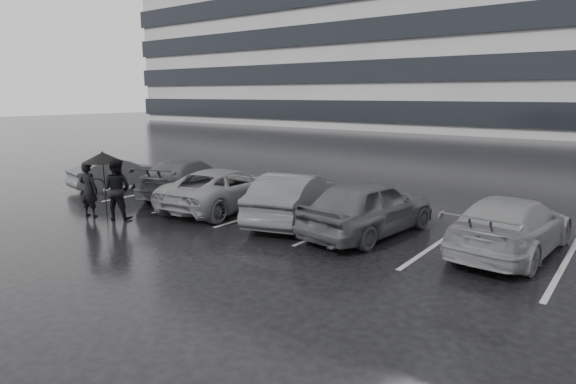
% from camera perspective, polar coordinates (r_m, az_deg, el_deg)
% --- Properties ---
extents(ground, '(160.00, 160.00, 0.00)m').
position_cam_1_polar(ground, '(12.41, -1.62, -5.90)').
color(ground, black).
rests_on(ground, ground).
extents(office_building, '(61.00, 26.00, 29.00)m').
position_cam_1_polar(office_building, '(65.22, 10.41, 20.70)').
color(office_building, '#949396').
rests_on(office_building, ground).
extents(car_main, '(2.29, 4.67, 1.53)m').
position_cam_1_polar(car_main, '(13.02, 9.55, -1.72)').
color(car_main, black).
rests_on(car_main, ground).
extents(car_west_a, '(2.73, 4.66, 1.45)m').
position_cam_1_polar(car_west_a, '(14.20, 0.70, -0.63)').
color(car_west_a, '#29292B').
rests_on(car_west_a, ground).
extents(car_west_b, '(2.85, 5.07, 1.34)m').
position_cam_1_polar(car_west_b, '(15.95, -7.60, 0.41)').
color(car_west_b, '#505053').
rests_on(car_west_b, ground).
extents(car_west_c, '(3.34, 5.09, 1.37)m').
position_cam_1_polar(car_west_c, '(18.23, -11.86, 1.70)').
color(car_west_c, black).
rests_on(car_west_c, ground).
extents(car_west_d, '(1.91, 3.83, 1.21)m').
position_cam_1_polar(car_west_d, '(20.50, -19.54, 2.12)').
color(car_west_d, '#29292B').
rests_on(car_west_d, ground).
extents(car_east, '(2.23, 4.80, 1.36)m').
position_cam_1_polar(car_east, '(12.54, 24.93, -3.59)').
color(car_east, '#505053').
rests_on(car_east, ground).
extents(pedestrian_left, '(0.71, 0.57, 1.70)m').
position_cam_1_polar(pedestrian_left, '(15.93, -22.54, 0.26)').
color(pedestrian_left, black).
rests_on(pedestrian_left, ground).
extents(pedestrian_right, '(1.11, 1.03, 1.84)m').
position_cam_1_polar(pedestrian_right, '(15.30, -19.65, 0.31)').
color(pedestrian_right, black).
rests_on(pedestrian_right, ground).
extents(umbrella, '(1.20, 1.20, 2.03)m').
position_cam_1_polar(umbrella, '(15.55, -21.12, 3.87)').
color(umbrella, black).
rests_on(umbrella, ground).
extents(stall_stripes, '(19.72, 5.00, 0.00)m').
position_cam_1_polar(stall_stripes, '(14.79, 2.02, -3.02)').
color(stall_stripes, '#969698').
rests_on(stall_stripes, ground).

